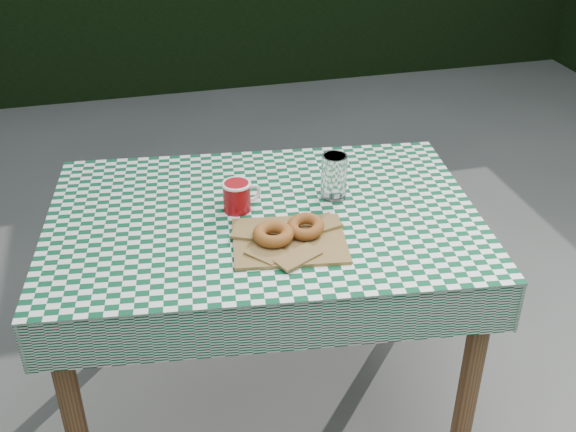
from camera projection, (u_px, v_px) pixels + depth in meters
The scene contains 8 objects.
ground at pixel (296, 368), 2.54m from camera, with size 60.00×60.00×0.00m, color #555650.
table at pixel (266, 317), 2.20m from camera, with size 1.21×0.81×0.75m, color #58341E.
tablecloth at pixel (263, 215), 2.01m from camera, with size 1.23×0.83×0.01m, color #0B4628.
paper_bag at pixel (289, 240), 1.87m from camera, with size 0.30×0.24×0.02m, color olive.
bagel_front at pixel (273, 234), 1.85m from camera, with size 0.11×0.11×0.03m, color #98601F.
bagel_back at pixel (305, 226), 1.89m from camera, with size 0.10×0.10×0.03m, color brown.
coffee_mug at pixel (237, 197), 2.00m from camera, with size 0.16×0.16×0.09m, color maroon, non-canonical shape.
drinking_glass at pixel (334, 177), 2.05m from camera, with size 0.08×0.08×0.14m, color white.
Camera 1 is at (-0.49, -1.82, 1.79)m, focal length 43.53 mm.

